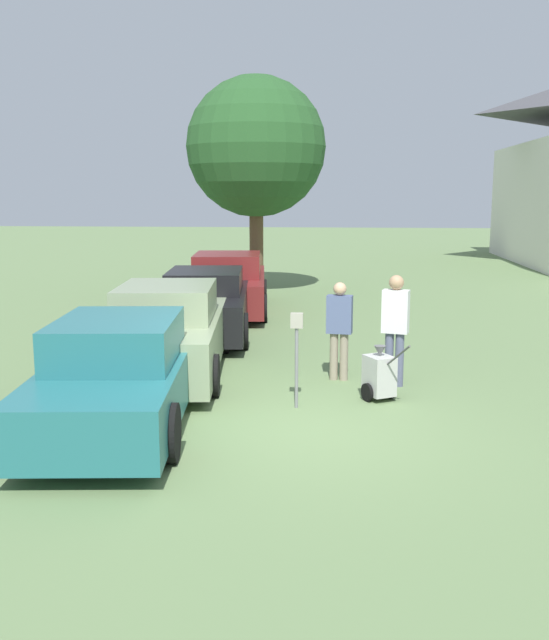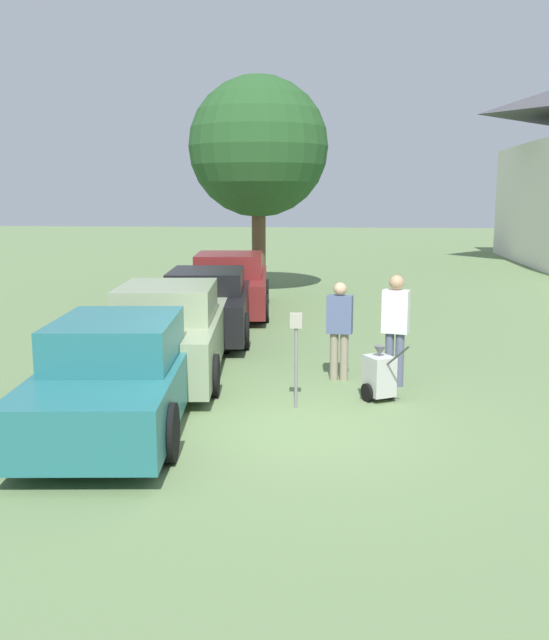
{
  "view_description": "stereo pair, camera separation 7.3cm",
  "coord_description": "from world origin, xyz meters",
  "px_view_note": "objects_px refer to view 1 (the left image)",
  "views": [
    {
      "loc": [
        0.63,
        -9.07,
        3.09
      ],
      "look_at": [
        -0.41,
        2.16,
        1.1
      ],
      "focal_mm": 40.0,
      "sensor_mm": 36.0,
      "label": 1
    },
    {
      "loc": [
        0.7,
        -9.07,
        3.09
      ],
      "look_at": [
        -0.41,
        2.16,
        1.1
      ],
      "focal_mm": 40.0,
      "sensor_mm": 36.0,
      "label": 2
    }
  ],
  "objects_px": {
    "parking_meter": "(297,342)",
    "person_supervisor": "(395,323)",
    "parked_car_maroon": "(228,285)",
    "person_worker": "(339,325)",
    "parked_car_black": "(206,304)",
    "equipment_cart": "(379,375)",
    "parked_car_sage": "(169,332)",
    "parked_car_teal": "(121,374)"
  },
  "relations": [
    {
      "from": "person_worker",
      "to": "parked_car_teal",
      "type": "bearing_deg",
      "value": 48.63
    },
    {
      "from": "parked_car_black",
      "to": "parked_car_maroon",
      "type": "height_order",
      "value": "parked_car_maroon"
    },
    {
      "from": "parked_car_maroon",
      "to": "person_worker",
      "type": "height_order",
      "value": "person_worker"
    },
    {
      "from": "parked_car_sage",
      "to": "person_worker",
      "type": "height_order",
      "value": "person_worker"
    },
    {
      "from": "person_worker",
      "to": "parked_car_black",
      "type": "bearing_deg",
      "value": -43.45
    },
    {
      "from": "equipment_cart",
      "to": "parked_car_sage",
      "type": "bearing_deg",
      "value": 129.38
    },
    {
      "from": "parked_car_teal",
      "to": "parking_meter",
      "type": "xyz_separation_m",
      "value": [
        2.35,
        0.87,
        0.3
      ]
    },
    {
      "from": "parked_car_teal",
      "to": "parked_car_maroon",
      "type": "relative_size",
      "value": 0.98
    },
    {
      "from": "parked_car_maroon",
      "to": "person_supervisor",
      "type": "bearing_deg",
      "value": -67.6
    },
    {
      "from": "parked_car_teal",
      "to": "parking_meter",
      "type": "distance_m",
      "value": 2.52
    },
    {
      "from": "parked_car_maroon",
      "to": "parking_meter",
      "type": "distance_m",
      "value": 8.8
    },
    {
      "from": "parking_meter",
      "to": "person_supervisor",
      "type": "bearing_deg",
      "value": 42.21
    },
    {
      "from": "parked_car_sage",
      "to": "parked_car_black",
      "type": "distance_m",
      "value": 3.5
    },
    {
      "from": "parked_car_teal",
      "to": "person_supervisor",
      "type": "height_order",
      "value": "person_supervisor"
    },
    {
      "from": "parked_car_sage",
      "to": "parking_meter",
      "type": "xyz_separation_m",
      "value": [
        2.35,
        -1.88,
        0.26
      ]
    },
    {
      "from": "parked_car_teal",
      "to": "parking_meter",
      "type": "bearing_deg",
      "value": 14.25
    },
    {
      "from": "parked_car_sage",
      "to": "equipment_cart",
      "type": "relative_size",
      "value": 5.13
    },
    {
      "from": "parked_car_black",
      "to": "equipment_cart",
      "type": "distance_m",
      "value": 6.05
    },
    {
      "from": "parked_car_maroon",
      "to": "person_supervisor",
      "type": "xyz_separation_m",
      "value": [
        3.86,
        -7.1,
        0.32
      ]
    },
    {
      "from": "parking_meter",
      "to": "parked_car_black",
      "type": "bearing_deg",
      "value": 113.58
    },
    {
      "from": "parked_car_sage",
      "to": "person_supervisor",
      "type": "xyz_separation_m",
      "value": [
        3.86,
        -0.5,
        0.32
      ]
    },
    {
      "from": "parked_car_black",
      "to": "parked_car_teal",
      "type": "bearing_deg",
      "value": -96.11
    },
    {
      "from": "parked_car_maroon",
      "to": "parking_meter",
      "type": "bearing_deg",
      "value": -80.64
    },
    {
      "from": "person_worker",
      "to": "equipment_cart",
      "type": "height_order",
      "value": "person_worker"
    },
    {
      "from": "person_worker",
      "to": "equipment_cart",
      "type": "relative_size",
      "value": 1.66
    },
    {
      "from": "parked_car_maroon",
      "to": "person_supervisor",
      "type": "relative_size",
      "value": 2.91
    },
    {
      "from": "parked_car_sage",
      "to": "equipment_cart",
      "type": "height_order",
      "value": "parked_car_sage"
    },
    {
      "from": "parked_car_maroon",
      "to": "person_worker",
      "type": "bearing_deg",
      "value": -72.61
    },
    {
      "from": "parked_car_teal",
      "to": "parked_car_sage",
      "type": "distance_m",
      "value": 2.75
    },
    {
      "from": "parked_car_maroon",
      "to": "person_worker",
      "type": "relative_size",
      "value": 3.19
    },
    {
      "from": "parked_car_maroon",
      "to": "person_supervisor",
      "type": "height_order",
      "value": "person_supervisor"
    },
    {
      "from": "person_worker",
      "to": "person_supervisor",
      "type": "relative_size",
      "value": 0.91
    },
    {
      "from": "parked_car_teal",
      "to": "parked_car_black",
      "type": "distance_m",
      "value": 6.25
    },
    {
      "from": "person_worker",
      "to": "person_supervisor",
      "type": "xyz_separation_m",
      "value": [
        0.9,
        -0.3,
        0.11
      ]
    },
    {
      "from": "parked_car_sage",
      "to": "parked_car_maroon",
      "type": "xyz_separation_m",
      "value": [
        0.0,
        6.6,
        -0.0
      ]
    },
    {
      "from": "parked_car_teal",
      "to": "parked_car_sage",
      "type": "bearing_deg",
      "value": 83.9
    },
    {
      "from": "parked_car_black",
      "to": "parked_car_maroon",
      "type": "distance_m",
      "value": 3.1
    },
    {
      "from": "parking_meter",
      "to": "parked_car_teal",
      "type": "bearing_deg",
      "value": -159.64
    },
    {
      "from": "parked_car_black",
      "to": "equipment_cart",
      "type": "height_order",
      "value": "parked_car_black"
    },
    {
      "from": "parked_car_teal",
      "to": "parked_car_maroon",
      "type": "bearing_deg",
      "value": 83.89
    },
    {
      "from": "parked_car_teal",
      "to": "parked_car_maroon",
      "type": "distance_m",
      "value": 9.35
    },
    {
      "from": "parking_meter",
      "to": "person_supervisor",
      "type": "height_order",
      "value": "person_supervisor"
    }
  ]
}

